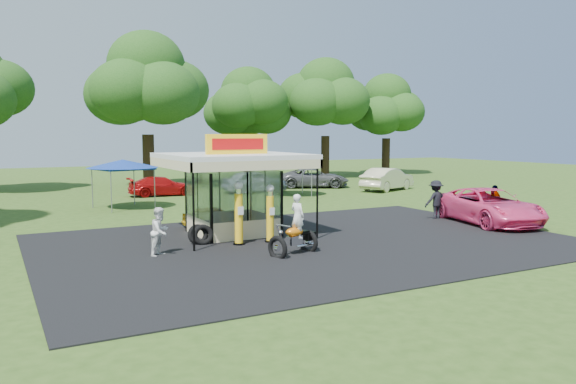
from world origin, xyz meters
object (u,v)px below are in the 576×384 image
gas_pump_left (239,215)px  bg_car_c (255,181)px  spectator_east_b (495,202)px  bg_car_e (387,179)px  gas_pump_right (270,215)px  bg_car_d (314,178)px  pink_sedan (489,206)px  a_frame_sign (525,218)px  bg_car_b (162,186)px  spectator_west (160,232)px  motorcycle (296,230)px  kiosk_car (214,216)px  tent_west (123,164)px  gas_station_kiosk (233,192)px  tent_east (288,159)px  spectator_east_a (436,200)px

gas_pump_left → bg_car_c: bearing=63.5°
spectator_east_b → bg_car_e: spectator_east_b is taller
gas_pump_right → bg_car_d: 22.68m
pink_sedan → bg_car_d: (2.03, 19.26, -0.08)m
a_frame_sign → bg_car_b: (-10.42, 20.82, 0.18)m
pink_sedan → gas_pump_left: bearing=-170.8°
a_frame_sign → pink_sedan: bearing=113.7°
spectator_west → motorcycle: bearing=-67.0°
kiosk_car → bg_car_c: 15.07m
spectator_west → spectator_east_b: (16.75, 0.45, 0.00)m
bg_car_b → tent_west: size_ratio=1.14×
kiosk_car → tent_west: 8.96m
motorcycle → spectator_east_b: motorcycle is taller
a_frame_sign → bg_car_e: bg_car_e is taller
pink_sedan → bg_car_d: size_ratio=1.11×
tent_west → bg_car_b: bearing=55.6°
spectator_west → bg_car_c: spectator_west is taller
kiosk_car → gas_pump_left: bearing=171.3°
gas_station_kiosk → a_frame_sign: bearing=-21.9°
spectator_east_b → tent_east: 14.81m
bg_car_b → tent_east: size_ratio=1.13×
kiosk_car → spectator_west: size_ratio=1.67×
bg_car_c → motorcycle: bearing=162.9°
pink_sedan → bg_car_e: bearing=82.0°
a_frame_sign → pink_sedan: pink_sedan is taller
kiosk_car → tent_east: tent_east is taller
gas_pump_left → spectator_west: size_ratio=1.44×
tent_west → motorcycle: bearing=-80.0°
a_frame_sign → bg_car_d: bg_car_d is taller
kiosk_car → spectator_east_a: size_ratio=1.46×
bg_car_d → pink_sedan: bearing=-160.4°
pink_sedan → bg_car_e: (5.64, 14.73, 0.01)m
gas_pump_left → bg_car_c: (8.59, 17.22, -0.37)m
gas_station_kiosk → spectator_west: 4.66m
gas_pump_left → spectator_east_b: 13.66m
spectator_east_a → tent_east: bearing=-83.1°
a_frame_sign → pink_sedan: (-0.28, 1.78, 0.35)m
bg_car_b → tent_east: 8.80m
gas_pump_left → tent_west: 13.00m
bg_car_c → tent_west: tent_west is taller
spectator_east_b → tent_west: (-15.21, 12.77, 1.65)m
tent_east → gas_pump_right: bearing=-120.6°
spectator_west → pink_sedan: bearing=-43.2°
kiosk_car → bg_car_e: size_ratio=0.55×
spectator_west → bg_car_c: (11.68, 17.60, -0.05)m
a_frame_sign → pink_sedan: 1.84m
gas_pump_right → tent_east: 16.74m
gas_station_kiosk → tent_east: (9.09, 12.06, 0.74)m
pink_sedan → spectator_west: 15.37m
motorcycle → bg_car_e: motorcycle is taller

